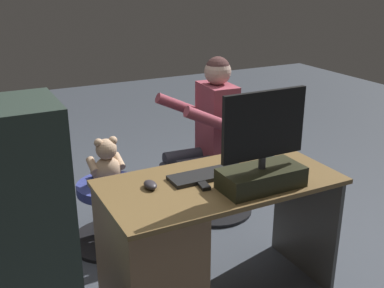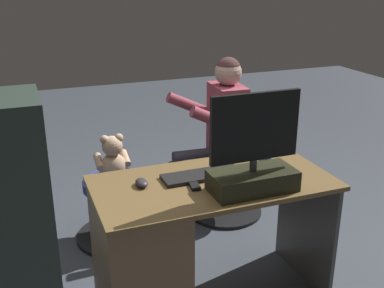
{
  "view_description": "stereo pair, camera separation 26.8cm",
  "coord_description": "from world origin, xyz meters",
  "px_view_note": "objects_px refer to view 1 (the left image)",
  "views": [
    {
      "loc": [
        1.13,
        2.28,
        1.72
      ],
      "look_at": [
        -0.02,
        0.04,
        0.79
      ],
      "focal_mm": 43.99,
      "sensor_mm": 36.0,
      "label": 1
    },
    {
      "loc": [
        0.88,
        2.39,
        1.72
      ],
      "look_at": [
        -0.02,
        0.04,
        0.79
      ],
      "focal_mm": 43.99,
      "sensor_mm": 36.0,
      "label": 2
    }
  ],
  "objects_px": {
    "visitor_chair": "(216,182)",
    "person": "(207,127)",
    "keyboard": "(208,175)",
    "tv_remote": "(202,183)",
    "computer_mouse": "(150,185)",
    "teddy_bear": "(107,163)",
    "office_chair_teddy": "(110,210)",
    "desk": "(166,251)",
    "cup": "(267,158)",
    "monitor": "(262,161)"
  },
  "relations": [
    {
      "from": "teddy_bear",
      "to": "person",
      "type": "xyz_separation_m",
      "value": [
        -0.76,
        -0.04,
        0.11
      ]
    },
    {
      "from": "monitor",
      "to": "cup",
      "type": "relative_size",
      "value": 5.02
    },
    {
      "from": "keyboard",
      "to": "office_chair_teddy",
      "type": "distance_m",
      "value": 0.96
    },
    {
      "from": "cup",
      "to": "teddy_bear",
      "type": "distance_m",
      "value": 1.05
    },
    {
      "from": "keyboard",
      "to": "office_chair_teddy",
      "type": "height_order",
      "value": "keyboard"
    },
    {
      "from": "tv_remote",
      "to": "teddy_bear",
      "type": "distance_m",
      "value": 0.89
    },
    {
      "from": "monitor",
      "to": "visitor_chair",
      "type": "distance_m",
      "value": 1.27
    },
    {
      "from": "cup",
      "to": "person",
      "type": "xyz_separation_m",
      "value": [
        -0.09,
        -0.83,
        -0.09
      ]
    },
    {
      "from": "desk",
      "to": "teddy_bear",
      "type": "distance_m",
      "value": 0.85
    },
    {
      "from": "computer_mouse",
      "to": "office_chair_teddy",
      "type": "bearing_deg",
      "value": -90.6
    },
    {
      "from": "teddy_bear",
      "to": "tv_remote",
      "type": "bearing_deg",
      "value": 105.55
    },
    {
      "from": "keyboard",
      "to": "visitor_chair",
      "type": "distance_m",
      "value": 1.09
    },
    {
      "from": "visitor_chair",
      "to": "tv_remote",
      "type": "bearing_deg",
      "value": 55.97
    },
    {
      "from": "cup",
      "to": "computer_mouse",
      "type": "bearing_deg",
      "value": -2.5
    },
    {
      "from": "monitor",
      "to": "keyboard",
      "type": "height_order",
      "value": "monitor"
    },
    {
      "from": "keyboard",
      "to": "teddy_bear",
      "type": "relative_size",
      "value": 1.34
    },
    {
      "from": "cup",
      "to": "teddy_bear",
      "type": "xyz_separation_m",
      "value": [
        0.67,
        -0.79,
        -0.2
      ]
    },
    {
      "from": "person",
      "to": "keyboard",
      "type": "bearing_deg",
      "value": 61.36
    },
    {
      "from": "visitor_chair",
      "to": "person",
      "type": "xyz_separation_m",
      "value": [
        0.08,
        0.01,
        0.44
      ]
    },
    {
      "from": "desk",
      "to": "visitor_chair",
      "type": "xyz_separation_m",
      "value": [
        -0.8,
        -0.88,
        -0.15
      ]
    },
    {
      "from": "desk",
      "to": "tv_remote",
      "type": "xyz_separation_m",
      "value": [
        -0.2,
        0.01,
        0.34
      ]
    },
    {
      "from": "keyboard",
      "to": "visitor_chair",
      "type": "relative_size",
      "value": 0.76
    },
    {
      "from": "desk",
      "to": "monitor",
      "type": "height_order",
      "value": "monitor"
    },
    {
      "from": "person",
      "to": "teddy_bear",
      "type": "bearing_deg",
      "value": 3.29
    },
    {
      "from": "computer_mouse",
      "to": "person",
      "type": "height_order",
      "value": "person"
    },
    {
      "from": "keyboard",
      "to": "tv_remote",
      "type": "distance_m",
      "value": 0.11
    },
    {
      "from": "computer_mouse",
      "to": "person",
      "type": "distance_m",
      "value": 1.11
    },
    {
      "from": "office_chair_teddy",
      "to": "person",
      "type": "height_order",
      "value": "person"
    },
    {
      "from": "monitor",
      "to": "person",
      "type": "height_order",
      "value": "monitor"
    },
    {
      "from": "person",
      "to": "visitor_chair",
      "type": "bearing_deg",
      "value": -175.84
    },
    {
      "from": "cup",
      "to": "teddy_bear",
      "type": "bearing_deg",
      "value": -49.88
    },
    {
      "from": "teddy_bear",
      "to": "person",
      "type": "height_order",
      "value": "person"
    },
    {
      "from": "monitor",
      "to": "teddy_bear",
      "type": "distance_m",
      "value": 1.14
    },
    {
      "from": "visitor_chair",
      "to": "person",
      "type": "relative_size",
      "value": 0.47
    },
    {
      "from": "monitor",
      "to": "keyboard",
      "type": "relative_size",
      "value": 1.16
    },
    {
      "from": "keyboard",
      "to": "teddy_bear",
      "type": "distance_m",
      "value": 0.85
    },
    {
      "from": "cup",
      "to": "person",
      "type": "distance_m",
      "value": 0.84
    },
    {
      "from": "keyboard",
      "to": "tv_remote",
      "type": "xyz_separation_m",
      "value": [
        0.08,
        0.07,
        -0.0
      ]
    },
    {
      "from": "computer_mouse",
      "to": "teddy_bear",
      "type": "xyz_separation_m",
      "value": [
        -0.01,
        -0.76,
        -0.17
      ]
    },
    {
      "from": "computer_mouse",
      "to": "office_chair_teddy",
      "type": "relative_size",
      "value": 0.17
    },
    {
      "from": "desk",
      "to": "tv_remote",
      "type": "bearing_deg",
      "value": 177.23
    },
    {
      "from": "teddy_bear",
      "to": "desk",
      "type": "bearing_deg",
      "value": 92.42
    },
    {
      "from": "keyboard",
      "to": "computer_mouse",
      "type": "distance_m",
      "value": 0.32
    },
    {
      "from": "desk",
      "to": "cup",
      "type": "distance_m",
      "value": 0.74
    },
    {
      "from": "desk",
      "to": "office_chair_teddy",
      "type": "relative_size",
      "value": 2.2
    },
    {
      "from": "teddy_bear",
      "to": "person",
      "type": "relative_size",
      "value": 0.27
    },
    {
      "from": "keyboard",
      "to": "monitor",
      "type": "bearing_deg",
      "value": 126.28
    },
    {
      "from": "desk",
      "to": "tv_remote",
      "type": "distance_m",
      "value": 0.4
    },
    {
      "from": "monitor",
      "to": "computer_mouse",
      "type": "height_order",
      "value": "monitor"
    },
    {
      "from": "tv_remote",
      "to": "visitor_chair",
      "type": "height_order",
      "value": "tv_remote"
    }
  ]
}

